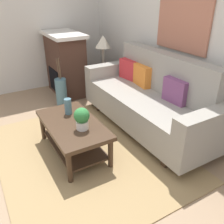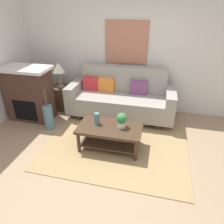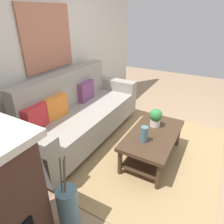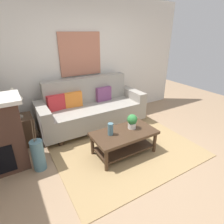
% 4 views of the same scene
% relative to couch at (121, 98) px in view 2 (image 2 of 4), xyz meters
% --- Properties ---
extents(ground_plane, '(9.18, 9.18, 0.00)m').
position_rel_couch_xyz_m(ground_plane, '(0.14, -1.58, -0.43)').
color(ground_plane, '#9E7F60').
extents(wall_back, '(5.18, 0.10, 2.70)m').
position_rel_couch_xyz_m(wall_back, '(0.14, 0.54, 0.92)').
color(wall_back, silver).
rests_on(wall_back, ground_plane).
extents(area_rug, '(2.51, 2.07, 0.01)m').
position_rel_couch_xyz_m(area_rug, '(0.14, -1.08, -0.43)').
color(area_rug, '#A38456').
rests_on(area_rug, ground_plane).
extents(couch, '(2.30, 0.84, 1.08)m').
position_rel_couch_xyz_m(couch, '(0.00, 0.00, 0.00)').
color(couch, gray).
rests_on(couch, ground_plane).
extents(throw_pillow_crimson, '(0.37, 0.17, 0.32)m').
position_rel_couch_xyz_m(throw_pillow_crimson, '(-0.72, 0.13, 0.25)').
color(throw_pillow_crimson, red).
rests_on(throw_pillow_crimson, couch).
extents(throw_pillow_orange, '(0.37, 0.16, 0.32)m').
position_rel_couch_xyz_m(throw_pillow_orange, '(-0.36, 0.13, 0.25)').
color(throw_pillow_orange, orange).
rests_on(throw_pillow_orange, couch).
extents(throw_pillow_plum, '(0.37, 0.14, 0.32)m').
position_rel_couch_xyz_m(throw_pillow_plum, '(0.36, 0.13, 0.25)').
color(throw_pillow_plum, '#7A4270').
rests_on(throw_pillow_plum, couch).
extents(coffee_table, '(1.10, 0.60, 0.43)m').
position_rel_couch_xyz_m(coffee_table, '(0.04, -1.21, -0.12)').
color(coffee_table, '#422D1E').
rests_on(coffee_table, ground_plane).
extents(tabletop_vase, '(0.09, 0.09, 0.21)m').
position_rel_couch_xyz_m(tabletop_vase, '(-0.20, -1.16, 0.10)').
color(tabletop_vase, slate).
rests_on(tabletop_vase, coffee_table).
extents(potted_plant_tabletop, '(0.18, 0.18, 0.26)m').
position_rel_couch_xyz_m(potted_plant_tabletop, '(0.24, -1.16, 0.14)').
color(potted_plant_tabletop, white).
rests_on(potted_plant_tabletop, coffee_table).
extents(side_table, '(0.44, 0.44, 0.56)m').
position_rel_couch_xyz_m(side_table, '(-1.45, 0.04, -0.15)').
color(side_table, '#422D1E').
rests_on(side_table, ground_plane).
extents(table_lamp, '(0.28, 0.28, 0.57)m').
position_rel_couch_xyz_m(table_lamp, '(-1.45, 0.04, 0.56)').
color(table_lamp, gray).
rests_on(table_lamp, side_table).
extents(fireplace, '(1.02, 0.58, 1.16)m').
position_rel_couch_xyz_m(fireplace, '(-1.90, -0.55, 0.16)').
color(fireplace, '#472D23').
rests_on(fireplace, ground_plane).
extents(floor_vase, '(0.19, 0.19, 0.51)m').
position_rel_couch_xyz_m(floor_vase, '(-1.32, -0.87, -0.18)').
color(floor_vase, slate).
rests_on(floor_vase, ground_plane).
extents(floor_vase_branch_a, '(0.04, 0.03, 0.36)m').
position_rel_couch_xyz_m(floor_vase_branch_a, '(-1.30, -0.87, 0.26)').
color(floor_vase_branch_a, brown).
rests_on(floor_vase_branch_a, floor_vase).
extents(floor_vase_branch_b, '(0.03, 0.03, 0.36)m').
position_rel_couch_xyz_m(floor_vase_branch_b, '(-1.33, -0.85, 0.26)').
color(floor_vase_branch_b, brown).
rests_on(floor_vase_branch_b, floor_vase).
extents(floor_vase_branch_c, '(0.02, 0.04, 0.36)m').
position_rel_couch_xyz_m(floor_vase_branch_c, '(-1.33, -0.89, 0.26)').
color(floor_vase_branch_c, brown).
rests_on(floor_vase_branch_c, floor_vase).
extents(framed_painting, '(0.93, 0.03, 0.90)m').
position_rel_couch_xyz_m(framed_painting, '(0.00, 0.47, 1.11)').
color(framed_painting, '#B77056').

